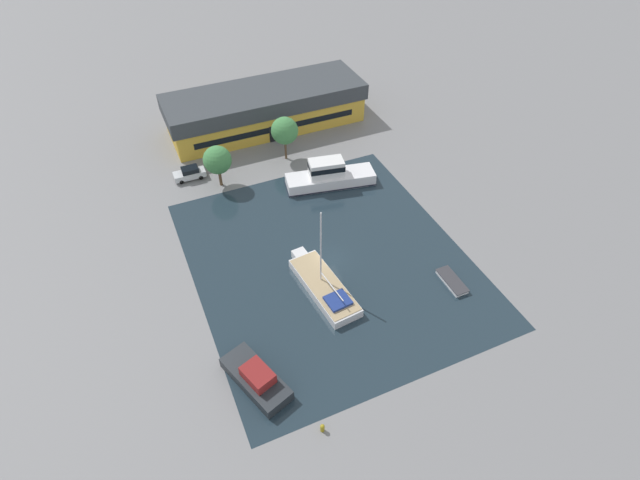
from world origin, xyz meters
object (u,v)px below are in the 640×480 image
parked_car (190,173)px  motor_cruiser (329,176)px  quay_tree_by_water (285,131)px  sailboat_moored (324,286)px  warehouse_building (265,108)px  quay_tree_near_building (217,160)px  small_dinghy (452,281)px  cabin_boat (256,378)px

parked_car → motor_cruiser: motor_cruiser is taller
quay_tree_by_water → sailboat_moored: size_ratio=0.56×
warehouse_building → sailboat_moored: (-5.75, -34.55, -2.44)m
motor_cruiser → parked_car: bearing=73.0°
quay_tree_near_building → quay_tree_by_water: bearing=13.0°
small_dinghy → warehouse_building: bearing=-79.1°
warehouse_building → quay_tree_near_building: size_ratio=5.15×
quay_tree_by_water → parked_car: (-13.63, 0.72, -3.64)m
warehouse_building → parked_car: bearing=-147.6°
quay_tree_by_water → motor_cruiser: quay_tree_by_water is taller
sailboat_moored → warehouse_building: bearing=74.7°
quay_tree_near_building → warehouse_building: bearing=48.4°
warehouse_building → cabin_boat: bearing=-110.6°
cabin_boat → quay_tree_near_building: bearing=61.2°
sailboat_moored → cabin_boat: size_ratio=1.47×
quay_tree_near_building → motor_cruiser: size_ratio=0.47×
parked_car → small_dinghy: (21.49, -30.30, -0.60)m
sailboat_moored → cabin_boat: 12.74m
warehouse_building → cabin_boat: 45.24m
parked_car → motor_cruiser: size_ratio=0.34×
warehouse_building → motor_cruiser: 18.08m
small_dinghy → quay_tree_by_water: bearing=-74.8°
cabin_boat → sailboat_moored: bearing=18.4°
small_dinghy → cabin_boat: size_ratio=0.53×
warehouse_building → parked_car: 16.90m
quay_tree_by_water → motor_cruiser: 9.21m
quay_tree_near_building → small_dinghy: (18.05, -27.24, -3.69)m
quay_tree_by_water → sailboat_moored: sailboat_moored is taller
warehouse_building → small_dinghy: size_ratio=7.25×
motor_cruiser → cabin_boat: (-18.39, -24.49, -0.54)m
sailboat_moored → small_dinghy: bearing=-25.7°
quay_tree_near_building → cabin_boat: size_ratio=0.75×
warehouse_building → small_dinghy: warehouse_building is taller
quay_tree_by_water → cabin_boat: bearing=-115.2°
parked_car → motor_cruiser: (16.68, -8.84, 0.52)m
quay_tree_near_building → motor_cruiser: 14.67m
quay_tree_near_building → cabin_boat: bearing=-99.7°
motor_cruiser → quay_tree_by_water: bearing=31.5°
sailboat_moored → quay_tree_near_building: bearing=96.6°
cabin_boat → quay_tree_by_water: bearing=45.6°
motor_cruiser → small_dinghy: motor_cruiser is taller
motor_cruiser → cabin_boat: size_ratio=1.58×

